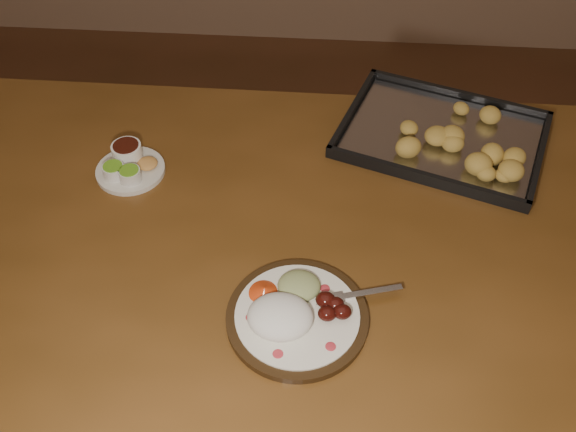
{
  "coord_description": "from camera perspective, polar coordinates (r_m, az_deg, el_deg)",
  "views": [
    {
      "loc": [
        0.23,
        -0.74,
        1.69
      ],
      "look_at": [
        0.17,
        0.11,
        0.77
      ],
      "focal_mm": 40.0,
      "sensor_mm": 36.0,
      "label": 1
    }
  ],
  "objects": [
    {
      "name": "baking_tray",
      "position": [
        1.49,
        13.5,
        7.11
      ],
      "size": [
        0.52,
        0.45,
        0.05
      ],
      "rotation": [
        0.0,
        0.0,
        -0.33
      ],
      "color": "black",
      "rests_on": "dining_table"
    },
    {
      "name": "dining_table",
      "position": [
        1.34,
        -1.57,
        -3.89
      ],
      "size": [
        1.51,
        0.91,
        0.75
      ],
      "rotation": [
        0.0,
        0.0,
        -0.01
      ],
      "color": "brown",
      "rests_on": "ground"
    },
    {
      "name": "condiment_saucer",
      "position": [
        1.41,
        -13.99,
        4.42
      ],
      "size": [
        0.15,
        0.15,
        0.05
      ],
      "rotation": [
        0.0,
        0.0,
        0.05
      ],
      "color": "beige",
      "rests_on": "dining_table"
    },
    {
      "name": "dinner_plate",
      "position": [
        1.12,
        0.49,
        -8.62
      ],
      "size": [
        0.31,
        0.25,
        0.06
      ],
      "rotation": [
        0.0,
        0.0,
        0.39
      ],
      "color": "black",
      "rests_on": "dining_table"
    }
  ]
}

